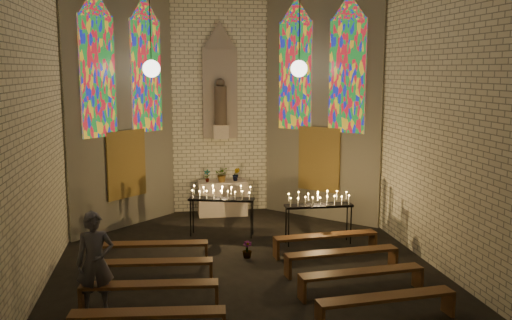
# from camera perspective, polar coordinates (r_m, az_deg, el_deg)

# --- Properties ---
(floor) EXTENTS (12.00, 12.00, 0.00)m
(floor) POSITION_cam_1_polar(r_m,az_deg,el_deg) (11.51, -0.45, -12.25)
(floor) COLOR black
(floor) RESTS_ON ground
(room) EXTENTS (8.22, 12.43, 7.00)m
(room) POSITION_cam_1_polar(r_m,az_deg,el_deg) (14.07, -2.60, 7.14)
(room) COLOR #F0EAC9
(room) RESTS_ON ground
(altar) EXTENTS (1.40, 0.60, 1.00)m
(altar) POSITION_cam_1_polar(r_m,az_deg,el_deg) (16.55, -3.36, -3.82)
(altar) COLOR beige
(altar) RESTS_ON ground
(flower_vase_left) EXTENTS (0.22, 0.18, 0.36)m
(flower_vase_left) POSITION_cam_1_polar(r_m,az_deg,el_deg) (16.30, -4.92, -1.59)
(flower_vase_left) COLOR #4C723F
(flower_vase_left) RESTS_ON altar
(flower_vase_center) EXTENTS (0.45, 0.41, 0.42)m
(flower_vase_center) POSITION_cam_1_polar(r_m,az_deg,el_deg) (16.32, -3.39, -1.45)
(flower_vase_center) COLOR #4C723F
(flower_vase_center) RESTS_ON altar
(flower_vase_right) EXTENTS (0.25, 0.22, 0.39)m
(flower_vase_right) POSITION_cam_1_polar(r_m,az_deg,el_deg) (16.42, -2.00, -1.43)
(flower_vase_right) COLOR #4C723F
(flower_vase_right) RESTS_ON altar
(aisle_flower_pot) EXTENTS (0.23, 0.23, 0.38)m
(aisle_flower_pot) POSITION_cam_1_polar(r_m,az_deg,el_deg) (12.92, -0.90, -8.95)
(aisle_flower_pot) COLOR #4C723F
(aisle_flower_pot) RESTS_ON ground
(votive_stand_left) EXTENTS (1.69, 0.82, 1.21)m
(votive_stand_left) POSITION_cam_1_polar(r_m,az_deg,el_deg) (14.39, -3.47, -3.58)
(votive_stand_left) COLOR black
(votive_stand_left) RESTS_ON ground
(votive_stand_right) EXTENTS (1.64, 0.40, 1.20)m
(votive_stand_right) POSITION_cam_1_polar(r_m,az_deg,el_deg) (13.80, 6.30, -4.19)
(votive_stand_right) COLOR black
(votive_stand_right) RESTS_ON ground
(pew_left_0) EXTENTS (2.44, 0.57, 0.46)m
(pew_left_0) POSITION_cam_1_polar(r_m,az_deg,el_deg) (12.72, -10.37, -8.50)
(pew_left_0) COLOR #553318
(pew_left_0) RESTS_ON ground
(pew_right_0) EXTENTS (2.44, 0.57, 0.46)m
(pew_right_0) POSITION_cam_1_polar(r_m,az_deg,el_deg) (13.21, 6.98, -7.75)
(pew_right_0) COLOR #553318
(pew_right_0) RESTS_ON ground
(pew_left_1) EXTENTS (2.44, 0.57, 0.46)m
(pew_left_1) POSITION_cam_1_polar(r_m,az_deg,el_deg) (11.58, -10.47, -10.28)
(pew_left_1) COLOR #553318
(pew_left_1) RESTS_ON ground
(pew_right_1) EXTENTS (2.44, 0.57, 0.46)m
(pew_right_1) POSITION_cam_1_polar(r_m,az_deg,el_deg) (12.12, 8.58, -9.34)
(pew_right_1) COLOR #553318
(pew_right_1) RESTS_ON ground
(pew_left_2) EXTENTS (2.44, 0.57, 0.46)m
(pew_left_2) POSITION_cam_1_polar(r_m,az_deg,el_deg) (10.46, -10.60, -12.45)
(pew_left_2) COLOR #553318
(pew_left_2) RESTS_ON ground
(pew_right_2) EXTENTS (2.44, 0.57, 0.46)m
(pew_right_2) POSITION_cam_1_polar(r_m,az_deg,el_deg) (11.05, 10.52, -11.24)
(pew_right_2) COLOR #553318
(pew_right_2) RESTS_ON ground
(pew_left_3) EXTENTS (2.44, 0.57, 0.46)m
(pew_left_3) POSITION_cam_1_polar(r_m,az_deg,el_deg) (9.35, -10.75, -15.13)
(pew_left_3) COLOR #553318
(pew_left_3) RESTS_ON ground
(pew_right_3) EXTENTS (2.44, 0.57, 0.46)m
(pew_right_3) POSITION_cam_1_polar(r_m,az_deg,el_deg) (10.01, 12.90, -13.52)
(pew_right_3) COLOR #553318
(pew_right_3) RESTS_ON ground
(visitor) EXTENTS (0.68, 0.48, 1.77)m
(visitor) POSITION_cam_1_polar(r_m,az_deg,el_deg) (10.39, -15.79, -9.80)
(visitor) COLOR #4B4B55
(visitor) RESTS_ON ground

